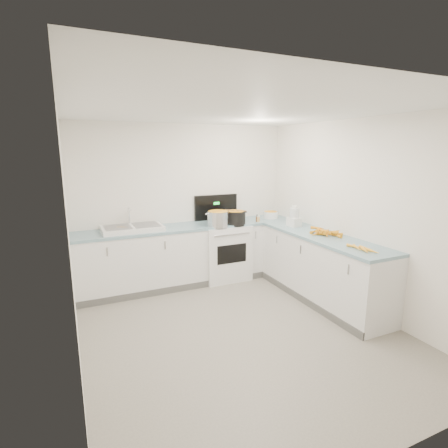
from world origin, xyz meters
name	(u,v)px	position (x,y,z in m)	size (l,w,h in m)	color
floor	(239,330)	(0.00, 0.00, 0.00)	(3.50, 4.00, 0.00)	gray
ceiling	(242,110)	(0.00, 0.00, 2.50)	(3.50, 4.00, 0.00)	white
wall_back	(184,203)	(0.00, 2.00, 1.25)	(3.50, 2.50, 0.00)	white
wall_front	(391,293)	(0.00, -2.00, 1.25)	(3.50, 2.50, 0.00)	white
wall_left	(70,245)	(-1.75, 0.00, 1.25)	(4.00, 2.50, 0.00)	white
wall_right	(358,215)	(1.75, 0.00, 1.25)	(4.00, 2.50, 0.00)	white
counter_back	(191,254)	(0.00, 1.70, 0.47)	(3.50, 0.62, 0.94)	white
counter_right	(322,268)	(1.45, 0.30, 0.47)	(0.62, 2.20, 0.94)	white
stove	(223,250)	(0.55, 1.69, 0.47)	(0.76, 0.65, 1.36)	white
sink	(132,228)	(-0.90, 1.70, 0.98)	(0.86, 0.52, 0.31)	white
steel_pot	(218,219)	(0.39, 1.51, 1.04)	(0.34, 0.34, 0.25)	silver
black_pot	(236,218)	(0.69, 1.52, 1.03)	(0.32, 0.32, 0.23)	black
wooden_spoon	(236,210)	(0.69, 1.52, 1.16)	(0.01, 0.01, 0.35)	#AD7A47
mixing_bowl	(271,215)	(1.45, 1.67, 1.00)	(0.25, 0.25, 0.12)	white
extract_bottle	(257,219)	(1.08, 1.51, 0.99)	(0.04, 0.04, 0.09)	#593319
spice_jar	(258,219)	(1.10, 1.50, 0.98)	(0.05, 0.05, 0.09)	#E5B266
food_processor	(294,218)	(1.42, 0.96, 1.08)	(0.18, 0.21, 0.32)	white
carrot_pile	(325,232)	(1.49, 0.33, 0.98)	(0.44, 0.49, 0.09)	orange
peeled_carrots	(363,249)	(1.38, -0.46, 0.96)	(0.17, 0.43, 0.04)	#FFA826
peelings	(120,227)	(-1.07, 1.69, 1.02)	(0.21, 0.21, 0.01)	tan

